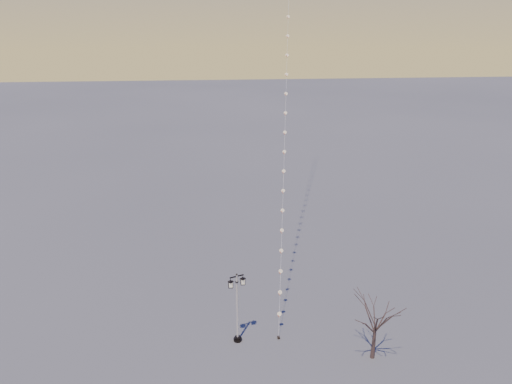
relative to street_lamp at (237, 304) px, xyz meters
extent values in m
plane|color=#535454|center=(0.92, -2.23, -2.79)|extent=(300.00, 300.00, 0.00)
cylinder|color=black|center=(0.00, 0.00, -2.71)|extent=(0.56, 0.56, 0.16)
cylinder|color=black|center=(0.00, 0.00, -2.56)|extent=(0.40, 0.40, 0.14)
cylinder|color=beige|center=(0.00, 0.00, -0.14)|extent=(0.13, 0.13, 4.70)
cylinder|color=black|center=(0.00, 0.00, 1.66)|extent=(0.20, 0.20, 0.06)
cube|color=black|center=(0.00, 0.00, 2.06)|extent=(0.91, 0.39, 0.06)
sphere|color=black|center=(0.00, 0.00, 2.18)|extent=(0.14, 0.14, 0.14)
pyramid|color=black|center=(-0.39, -0.15, 1.91)|extent=(0.44, 0.44, 0.14)
cube|color=beige|center=(-0.39, -0.15, 1.60)|extent=(0.26, 0.26, 0.34)
cube|color=black|center=(-0.39, -0.15, 1.41)|extent=(0.30, 0.30, 0.04)
pyramid|color=black|center=(0.39, 0.15, 1.91)|extent=(0.44, 0.44, 0.14)
cube|color=beige|center=(0.39, 0.15, 1.60)|extent=(0.26, 0.26, 0.34)
cube|color=black|center=(0.39, 0.15, 1.41)|extent=(0.30, 0.30, 0.04)
cone|color=#3B2B26|center=(8.34, -2.48, -1.58)|extent=(0.29, 0.29, 2.43)
cylinder|color=black|center=(2.73, -0.07, -2.70)|extent=(0.18, 0.18, 0.18)
cylinder|color=black|center=(2.73, -0.07, -2.67)|extent=(0.03, 0.03, 0.23)
cone|color=orange|center=(5.16, 14.13, 15.61)|extent=(0.07, 0.07, 0.26)
cylinder|color=white|center=(2.73, -0.07, -2.24)|extent=(0.01, 0.01, 0.74)
camera|label=1|loc=(-1.27, -25.96, 17.15)|focal=33.03mm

